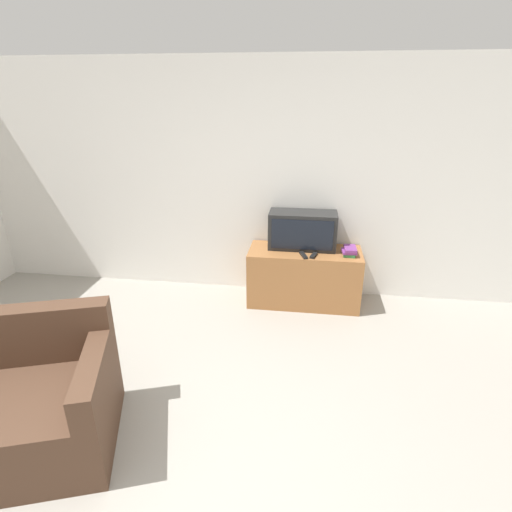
% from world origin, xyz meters
% --- Properties ---
extents(wall_back, '(9.00, 0.06, 2.60)m').
position_xyz_m(wall_back, '(0.00, 3.03, 1.30)').
color(wall_back, white).
rests_on(wall_back, ground_plane).
extents(tv_stand, '(1.23, 0.52, 0.63)m').
position_xyz_m(tv_stand, '(0.83, 2.72, 0.31)').
color(tv_stand, '#9E6638').
rests_on(tv_stand, ground_plane).
extents(television, '(0.73, 0.33, 0.40)m').
position_xyz_m(television, '(0.79, 2.81, 0.83)').
color(television, black).
rests_on(television, tv_stand).
extents(book_stack, '(0.16, 0.21, 0.09)m').
position_xyz_m(book_stack, '(1.30, 2.66, 0.67)').
color(book_stack, '#2D753D').
rests_on(book_stack, tv_stand).
extents(remote_on_stand, '(0.08, 0.16, 0.02)m').
position_xyz_m(remote_on_stand, '(0.92, 2.56, 0.64)').
color(remote_on_stand, black).
rests_on(remote_on_stand, tv_stand).
extents(remote_secondary, '(0.10, 0.19, 0.02)m').
position_xyz_m(remote_secondary, '(0.82, 2.56, 0.64)').
color(remote_secondary, black).
rests_on(remote_secondary, tv_stand).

